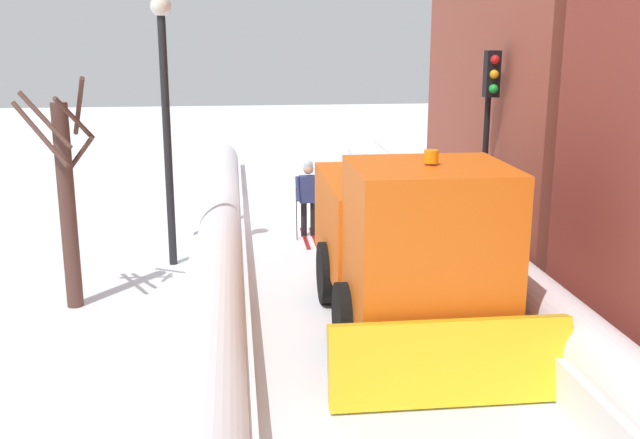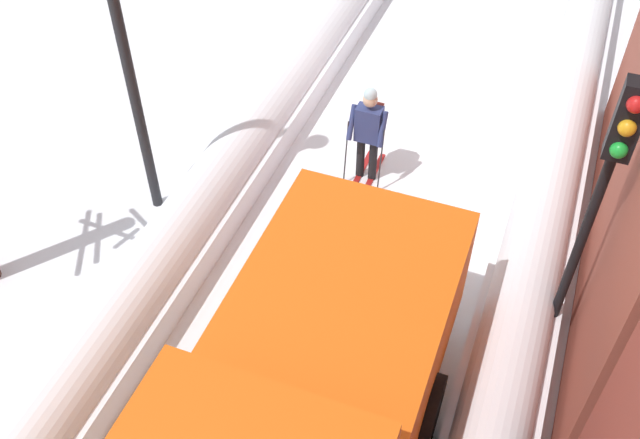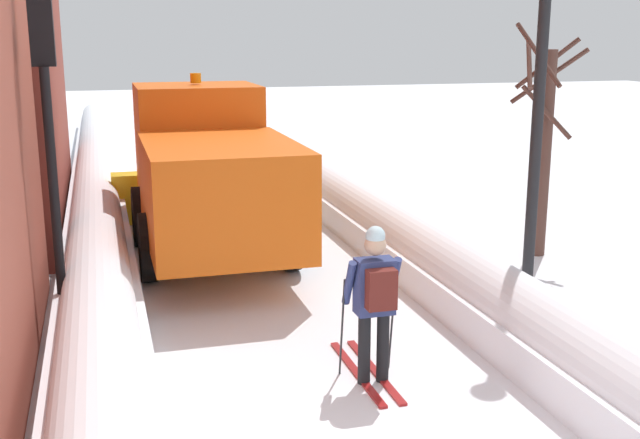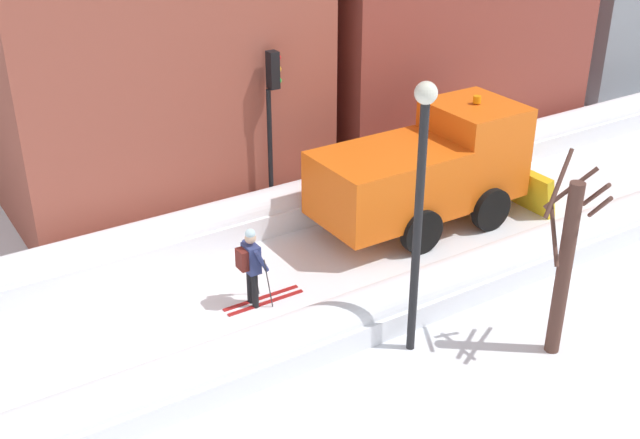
{
  "view_description": "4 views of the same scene",
  "coord_description": "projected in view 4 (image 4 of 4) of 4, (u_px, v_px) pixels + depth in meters",
  "views": [
    {
      "loc": [
        2.12,
        18.55,
        4.73
      ],
      "look_at": [
        0.65,
        5.79,
        1.47
      ],
      "focal_mm": 42.12,
      "sensor_mm": 36.0,
      "label": 1
    },
    {
      "loc": [
        -2.11,
        10.55,
        8.23
      ],
      "look_at": [
        0.29,
        4.18,
        1.44
      ],
      "focal_mm": 40.5,
      "sensor_mm": 36.0,
      "label": 2
    },
    {
      "loc": [
        -2.35,
        -6.06,
        3.82
      ],
      "look_at": [
        0.46,
        3.85,
        1.36
      ],
      "focal_mm": 43.79,
      "sensor_mm": 36.0,
      "label": 3
    },
    {
      "loc": [
        13.23,
        -4.9,
        9.27
      ],
      "look_at": [
        0.73,
        3.07,
        1.74
      ],
      "focal_mm": 44.74,
      "sensor_mm": 36.0,
      "label": 4
    }
  ],
  "objects": [
    {
      "name": "street_lamp",
      "position": [
        420.0,
        190.0,
        14.01
      ],
      "size": [
        0.4,
        0.4,
        5.36
      ],
      "color": "black",
      "rests_on": "ground"
    },
    {
      "name": "skier",
      "position": [
        251.0,
        264.0,
        16.46
      ],
      "size": [
        0.62,
        1.8,
        1.81
      ],
      "color": "black",
      "rests_on": "ground"
    },
    {
      "name": "snowbank_left",
      "position": [
        462.0,
        158.0,
        22.96
      ],
      "size": [
        1.1,
        36.0,
        1.04
      ],
      "color": "white",
      "rests_on": "ground"
    },
    {
      "name": "traffic_light_pole",
      "position": [
        273.0,
        104.0,
        19.27
      ],
      "size": [
        0.28,
        0.42,
        4.33
      ],
      "color": "black",
      "rests_on": "ground"
    },
    {
      "name": "bare_tree_near",
      "position": [
        566.0,
        262.0,
        14.61
      ],
      "size": [
        1.29,
        1.4,
        4.01
      ],
      "color": "#51332B",
      "rests_on": "ground"
    },
    {
      "name": "snowbank_right",
      "position": [
        601.0,
        228.0,
        19.24
      ],
      "size": [
        1.1,
        36.0,
        0.94
      ],
      "color": "white",
      "rests_on": "ground"
    },
    {
      "name": "plow_truck",
      "position": [
        430.0,
        169.0,
        19.69
      ],
      "size": [
        3.2,
        5.98,
        3.12
      ],
      "color": "orange",
      "rests_on": "ground"
    },
    {
      "name": "ground_plane",
      "position": [
        524.0,
        204.0,
        21.29
      ],
      "size": [
        80.0,
        80.0,
        0.0
      ],
      "primitive_type": "plane",
      "color": "white"
    }
  ]
}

